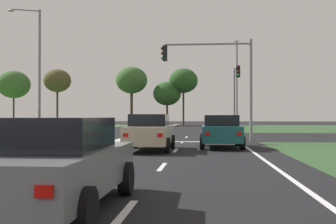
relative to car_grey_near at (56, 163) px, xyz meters
The scene contains 30 objects.
ground_plane 25.40m from the car_grey_near, 95.37° to the left, with size 200.00×200.00×0.00m, color black.
median_island_near 6.74m from the car_grey_near, 110.73° to the left, with size 1.20×22.00×0.14m, color #ADA89E.
median_island_far 50.33m from the car_grey_near, 92.70° to the left, with size 1.20×36.00×0.14m, color gray.
lane_dash_near 1.37m from the car_grey_near, ahead, with size 0.14×2.00×0.01m, color silver.
lane_dash_second 6.03m from the car_grey_near, 79.15° to the left, with size 0.14×2.00×0.01m, color silver.
lane_dash_third 11.96m from the car_grey_near, 84.58° to the left, with size 0.14×2.00×0.01m, color silver.
lane_dash_fourth 17.93m from the car_grey_near, 86.40° to the left, with size 0.14×2.00×0.01m, color silver.
lane_dash_fifth 23.92m from the car_grey_near, 87.30° to the left, with size 0.14×2.00×0.01m, color silver.
edge_line_right 8.57m from the car_grey_near, 58.39° to the left, with size 0.14×24.00×0.01m, color silver.
stop_bar_near 18.35m from the car_grey_near, 85.54° to the left, with size 6.40×0.50×0.01m, color silver.
crosswalk_bar_near 21.92m from the car_grey_near, 113.61° to the left, with size 0.70×2.80×0.01m, color silver.
crosswalk_bar_second 21.49m from the car_grey_near, 110.80° to the left, with size 0.70×2.80×0.01m, color silver.
crosswalk_bar_third 21.11m from the car_grey_near, 107.87° to the left, with size 0.70×2.80×0.01m, color silver.
crosswalk_bar_fourth 20.78m from the car_grey_near, 104.85° to the left, with size 0.70×2.80×0.01m, color silver.
crosswalk_bar_fifth 20.52m from the car_grey_near, 101.75° to the left, with size 0.70×2.80×0.01m, color silver.
crosswalk_bar_sixth 20.31m from the car_grey_near, 98.57° to the left, with size 0.70×2.80×0.01m, color silver.
car_grey_near is the anchor object (origin of this frame).
car_teal_second 14.12m from the car_grey_near, 76.81° to the left, with size 2.04×4.25×1.58m.
car_blue_third 46.33m from the car_grey_near, 95.64° to the left, with size 2.06×4.17×1.47m.
car_beige_fourth 11.74m from the car_grey_near, 90.07° to the left, with size 2.02×4.36×1.61m.
traffic_signal_far_right 30.95m from the car_grey_near, 80.22° to the left, with size 0.32×4.48×6.00m.
traffic_signal_near_right 19.28m from the car_grey_near, 80.03° to the left, with size 5.55×0.32×6.18m.
street_lamp_second 28.70m from the car_grey_near, 113.20° to the left, with size 2.45×1.00×10.24m.
street_lamp_third 41.61m from the car_grey_near, 81.40° to the left, with size 0.60×2.34×9.97m.
pedestrian_at_median 34.73m from the car_grey_near, 94.07° to the left, with size 0.34×0.34×1.71m.
treeline_near 65.08m from the car_grey_near, 116.04° to the left, with size 5.27×5.27×8.99m.
treeline_second 63.89m from the car_grey_near, 109.95° to the left, with size 4.47×4.47×9.35m.
treeline_third 64.39m from the car_grey_near, 98.88° to the left, with size 5.40×5.40×10.06m.
treeline_fourth 64.07m from the car_grey_near, 90.91° to the left, with size 4.92×4.92×9.73m.
treeline_fifth 63.87m from the car_grey_near, 93.42° to the left, with size 4.76×4.76×7.46m.
Camera 1 is at (4.73, -1.72, 1.52)m, focal length 44.05 mm.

